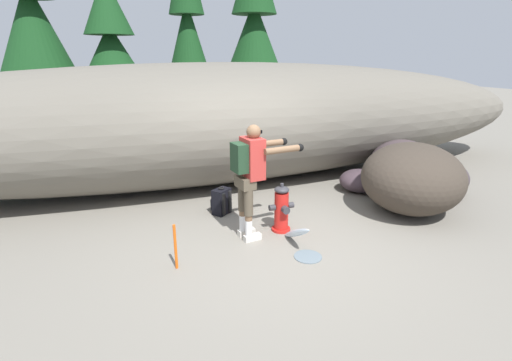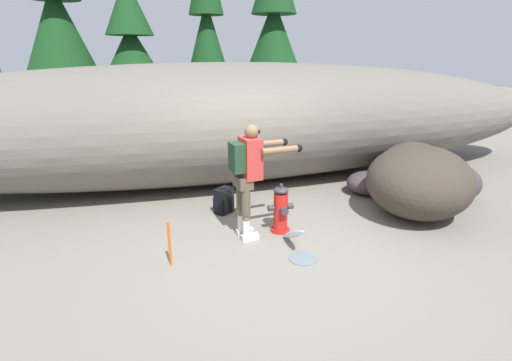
# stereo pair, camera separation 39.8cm
# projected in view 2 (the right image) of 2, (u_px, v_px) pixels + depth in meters

# --- Properties ---
(ground_plane) EXTENTS (56.00, 56.00, 0.04)m
(ground_plane) POSITION_uv_depth(u_px,v_px,m) (272.00, 244.00, 5.54)
(ground_plane) COLOR slate
(dirt_embankment) EXTENTS (16.09, 3.20, 2.45)m
(dirt_embankment) POSITION_uv_depth(u_px,v_px,m) (224.00, 123.00, 8.04)
(dirt_embankment) COLOR #666056
(dirt_embankment) RESTS_ON ground_plane
(fire_hydrant) EXTENTS (0.39, 0.34, 0.76)m
(fire_hydrant) POSITION_uv_depth(u_px,v_px,m) (281.00, 210.00, 5.80)
(fire_hydrant) COLOR red
(fire_hydrant) RESTS_ON ground_plane
(hydrant_water_jet) EXTENTS (0.37, 0.94, 0.50)m
(hydrant_water_jet) POSITION_uv_depth(u_px,v_px,m) (295.00, 238.00, 5.33)
(hydrant_water_jet) COLOR silver
(hydrant_water_jet) RESTS_ON ground_plane
(utility_worker) EXTENTS (1.01, 0.60, 1.68)m
(utility_worker) POSITION_uv_depth(u_px,v_px,m) (249.00, 168.00, 5.39)
(utility_worker) COLOR beige
(utility_worker) RESTS_ON ground_plane
(spare_backpack) EXTENTS (0.36, 0.36, 0.47)m
(spare_backpack) POSITION_uv_depth(u_px,v_px,m) (224.00, 201.00, 6.54)
(spare_backpack) COLOR black
(spare_backpack) RESTS_ON ground_plane
(boulder_large) EXTENTS (2.50, 2.54, 1.18)m
(boulder_large) POSITION_uv_depth(u_px,v_px,m) (419.00, 181.00, 6.34)
(boulder_large) COLOR #3D342B
(boulder_large) RESTS_ON ground_plane
(boulder_mid) EXTENTS (1.43, 1.26, 0.96)m
(boulder_mid) POSITION_uv_depth(u_px,v_px,m) (411.00, 166.00, 7.60)
(boulder_mid) COLOR #3F3436
(boulder_mid) RESTS_ON ground_plane
(boulder_small) EXTENTS (1.33, 1.33, 0.69)m
(boulder_small) POSITION_uv_depth(u_px,v_px,m) (453.00, 182.00, 7.09)
(boulder_small) COLOR #3E3539
(boulder_small) RESTS_ON ground_plane
(boulder_outlier) EXTENTS (0.96, 0.95, 0.43)m
(boulder_outlier) POSITION_uv_depth(u_px,v_px,m) (367.00, 183.00, 7.44)
(boulder_outlier) COLOR #403239
(boulder_outlier) RESTS_ON ground_plane
(pine_tree_far_left) EXTENTS (2.58, 2.58, 6.92)m
(pine_tree_far_left) POSITION_uv_depth(u_px,v_px,m) (56.00, 15.00, 12.41)
(pine_tree_far_left) COLOR #47331E
(pine_tree_far_left) RESTS_ON ground_plane
(pine_tree_left) EXTENTS (2.45, 2.45, 5.04)m
(pine_tree_left) POSITION_uv_depth(u_px,v_px,m) (131.00, 45.00, 12.97)
(pine_tree_left) COLOR #47331E
(pine_tree_left) RESTS_ON ground_plane
(pine_tree_center) EXTENTS (2.00, 2.00, 6.87)m
(pine_tree_center) POSITION_uv_depth(u_px,v_px,m) (207.00, 29.00, 14.42)
(pine_tree_center) COLOR #47331E
(pine_tree_center) RESTS_ON ground_plane
(pine_tree_right) EXTENTS (2.78, 2.78, 6.97)m
(pine_tree_right) POSITION_uv_depth(u_px,v_px,m) (274.00, 27.00, 15.37)
(pine_tree_right) COLOR #47331E
(pine_tree_right) RESTS_ON ground_plane
(survey_stake) EXTENTS (0.04, 0.04, 0.60)m
(survey_stake) POSITION_uv_depth(u_px,v_px,m) (170.00, 244.00, 4.86)
(survey_stake) COLOR #E55914
(survey_stake) RESTS_ON ground_plane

